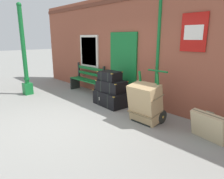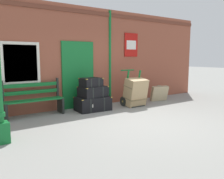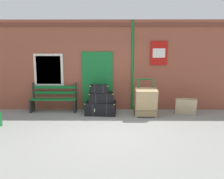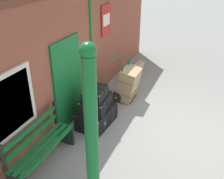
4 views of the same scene
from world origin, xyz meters
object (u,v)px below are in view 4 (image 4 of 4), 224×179
Objects in this scene: steamer_trunk_base at (97,116)px; porters_trolley at (122,89)px; steamer_trunk_middle at (96,103)px; steamer_trunk_top at (95,93)px; platform_bench at (41,147)px; suitcase_slate at (136,71)px; large_brown_trunk at (128,84)px.

porters_trolley reaches higher than steamer_trunk_base.
steamer_trunk_middle is 1.33× the size of steamer_trunk_top.
porters_trolley is at bearing -8.52° from platform_bench.
steamer_trunk_middle is at bearing 178.74° from suitcase_slate.
steamer_trunk_middle is 1.20× the size of suitcase_slate.
steamer_trunk_middle reaches higher than suitcase_slate.
steamer_trunk_top is at bearing -174.84° from steamer_trunk_base.
porters_trolley reaches higher than steamer_trunk_top.
suitcase_slate is at bearing -5.38° from platform_bench.
platform_bench is 2.26× the size of suitcase_slate.
large_brown_trunk is (1.52, -0.27, -0.40)m from steamer_trunk_top.
steamer_trunk_top is 0.67× the size of large_brown_trunk.
steamer_trunk_top is (-0.06, -0.01, 0.66)m from steamer_trunk_base.
steamer_trunk_middle is 0.90× the size of large_brown_trunk.
steamer_trunk_middle is at bearing 13.21° from steamer_trunk_base.
large_brown_trunk is (1.47, -0.28, 0.26)m from steamer_trunk_base.
steamer_trunk_top is (-0.07, -0.01, 0.29)m from steamer_trunk_middle.
large_brown_trunk reaches higher than steamer_trunk_middle.
platform_bench is 3.21m from large_brown_trunk.
large_brown_trunk is at bearing -170.80° from suitcase_slate.
steamer_trunk_base is at bearing -166.79° from steamer_trunk_middle.
suitcase_slate is at bearing -1.26° from steamer_trunk_middle.
steamer_trunk_middle is 0.71× the size of porters_trolley.
porters_trolley is (1.46, -0.11, -0.31)m from steamer_trunk_middle.
platform_bench is 1.52× the size of steamer_trunk_base.
large_brown_trunk is at bearing -11.62° from platform_bench.
platform_bench is at bearing 167.08° from steamer_trunk_top.
steamer_trunk_base is 0.66m from steamer_trunk_top.
steamer_trunk_base is at bearing 5.16° from steamer_trunk_top.
steamer_trunk_base is at bearing -12.34° from platform_bench.
steamer_trunk_top is (1.62, -0.37, 0.43)m from platform_bench.
steamer_trunk_top is at bearing -12.92° from platform_bench.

